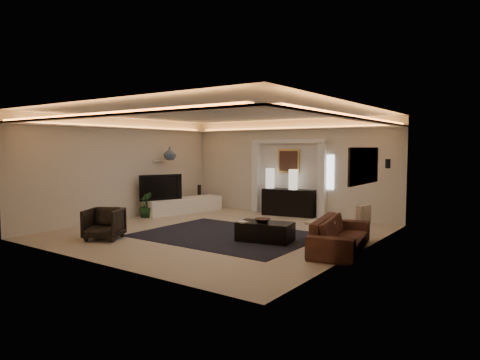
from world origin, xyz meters
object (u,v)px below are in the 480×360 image
Objects in this scene: console at (289,202)px; coffee_table at (265,232)px; sofa at (340,234)px; armchair at (104,224)px.

console reaches higher than coffee_table.
console is at bearing 30.30° from sofa.
console is at bearing 99.86° from coffee_table.
sofa is 2.88× the size of armchair.
coffee_table is 1.54× the size of armchair.
armchair is (-1.75, -5.40, -0.05)m from console.
console is 3.73m from coffee_table.
sofa is 1.69m from coffee_table.
console is 0.72× the size of sofa.
sofa reaches higher than coffee_table.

